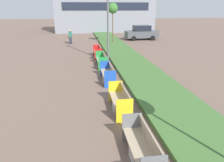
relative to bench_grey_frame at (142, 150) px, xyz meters
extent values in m
cube|color=#426B33|center=(2.26, 4.90, -0.28)|extent=(2.80, 120.00, 0.18)
cube|color=gray|center=(3.06, 34.83, 3.49)|extent=(16.76, 5.48, 7.72)
cube|color=#1E2333|center=(3.06, 32.04, 3.88)|extent=(14.08, 0.08, 1.20)
cube|color=#ADA8A0|center=(-0.04, 0.00, -0.16)|extent=(0.52, 0.60, 0.42)
cube|color=tan|center=(-0.04, 0.00, 0.07)|extent=(0.58, 2.01, 0.05)
cube|color=tan|center=(0.23, 0.00, 0.33)|extent=(0.14, 1.93, 0.48)
cube|color=slate|center=(-0.04, 1.03, 0.10)|extent=(0.62, 0.04, 0.94)
cube|color=#ADA8A0|center=(-0.04, 3.17, -0.16)|extent=(0.52, 0.60, 0.42)
cube|color=tan|center=(-0.04, 3.17, 0.07)|extent=(0.58, 2.00, 0.05)
cube|color=tan|center=(0.23, 3.17, 0.33)|extent=(0.14, 1.92, 0.48)
cube|color=yellow|center=(-0.04, 2.15, 0.10)|extent=(0.62, 0.04, 0.94)
cube|color=yellow|center=(-0.04, 4.19, 0.10)|extent=(0.62, 0.04, 0.94)
cube|color=#ADA8A0|center=(-0.04, 6.99, -0.16)|extent=(0.52, 0.60, 0.42)
cube|color=tan|center=(-0.04, 6.99, 0.07)|extent=(0.58, 2.18, 0.05)
cube|color=tan|center=(0.23, 6.99, 0.33)|extent=(0.14, 2.09, 0.48)
cube|color=blue|center=(-0.04, 5.88, 0.10)|extent=(0.62, 0.04, 0.94)
cube|color=blue|center=(-0.04, 8.10, 0.10)|extent=(0.62, 0.04, 0.94)
cube|color=#ADA8A0|center=(-0.04, 10.33, -0.16)|extent=(0.52, 0.60, 0.42)
cube|color=tan|center=(-0.04, 10.33, 0.07)|extent=(0.58, 2.14, 0.05)
cube|color=tan|center=(0.23, 10.33, 0.33)|extent=(0.14, 2.05, 0.48)
cube|color=#238C3D|center=(-0.04, 9.23, 0.10)|extent=(0.62, 0.04, 0.94)
cube|color=#238C3D|center=(-0.04, 11.42, 0.10)|extent=(0.62, 0.04, 0.94)
cube|color=#ADA8A0|center=(-0.04, 13.35, -0.16)|extent=(0.52, 0.60, 0.42)
cube|color=tan|center=(-0.04, 13.35, 0.07)|extent=(0.58, 1.92, 0.05)
cube|color=tan|center=(0.23, 13.35, 0.33)|extent=(0.14, 1.84, 0.48)
cube|color=red|center=(-0.04, 12.38, 0.10)|extent=(0.62, 0.04, 0.94)
cube|color=red|center=(-0.04, 14.33, 0.10)|extent=(0.62, 0.04, 0.94)
cylinder|color=#56595B|center=(0.61, 11.58, 3.03)|extent=(0.14, 0.14, 6.79)
cylinder|color=brown|center=(2.36, 20.68, 1.46)|extent=(0.10, 0.10, 3.66)
sphere|color=#38702D|center=(2.36, 20.68, 3.62)|extent=(1.17, 1.17, 1.17)
cube|color=#232633|center=(-2.53, 21.26, 0.02)|extent=(0.30, 0.22, 0.78)
cube|color=#236051|center=(-2.53, 21.26, 0.73)|extent=(0.38, 0.24, 0.63)
sphere|color=tan|center=(-2.53, 21.26, 1.16)|extent=(0.22, 0.22, 0.22)
cube|color=maroon|center=(-2.81, 21.26, 0.38)|extent=(0.12, 0.20, 0.18)
cube|color=#474C51|center=(6.63, 23.43, 0.35)|extent=(4.28, 1.95, 0.84)
cube|color=black|center=(6.63, 23.43, 1.13)|extent=(2.17, 1.64, 0.72)
cylinder|color=black|center=(7.89, 22.53, -0.07)|extent=(0.60, 0.20, 0.60)
cylinder|color=black|center=(7.89, 24.33, -0.07)|extent=(0.60, 0.20, 0.60)
cylinder|color=black|center=(5.37, 22.53, -0.07)|extent=(0.60, 0.20, 0.60)
cylinder|color=black|center=(5.37, 24.33, -0.07)|extent=(0.60, 0.20, 0.60)
camera|label=1|loc=(-1.55, -4.83, 3.66)|focal=35.00mm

